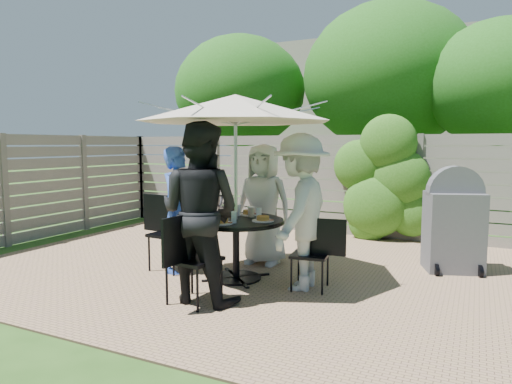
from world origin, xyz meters
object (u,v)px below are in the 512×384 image
at_px(patio_table, 236,238).
at_px(chair_back, 267,244).
at_px(bicycle, 215,201).
at_px(person_left, 179,210).
at_px(plate_back, 249,213).
at_px(glass_left, 213,213).
at_px(plate_front, 222,222).
at_px(coffee_cup, 251,212).
at_px(umbrella, 235,108).
at_px(glass_back, 238,210).
at_px(syrup_jug, 233,212).
at_px(plate_left, 210,215).
at_px(person_right, 301,212).
at_px(plate_right, 263,219).
at_px(chair_right, 311,269).
at_px(person_front, 200,213).
at_px(chair_left, 171,248).
at_px(glass_front, 234,217).
at_px(glass_right, 259,214).
at_px(chair_front, 193,278).
at_px(person_back, 263,205).
at_px(bbq_grill, 453,224).

distance_m(patio_table, chair_back, 1.00).
xyz_separation_m(patio_table, bicycle, (-2.05, 2.92, 0.01)).
bearing_deg(person_left, plate_back, -66.55).
distance_m(patio_table, glass_left, 0.41).
xyz_separation_m(plate_front, coffee_cup, (0.09, 0.58, 0.04)).
bearing_deg(umbrella, glass_back, 113.23).
bearing_deg(syrup_jug, plate_left, -169.30).
height_order(patio_table, person_right, person_right).
xyz_separation_m(plate_left, glass_back, (0.25, 0.27, 0.05)).
height_order(plate_right, glass_left, glass_left).
bearing_deg(person_left, glass_left, -100.42).
bearing_deg(plate_left, chair_right, 1.30).
distance_m(person_front, bicycle, 4.30).
height_order(person_left, syrup_jug, person_left).
height_order(chair_left, person_right, person_right).
xyz_separation_m(plate_front, glass_front, (0.10, 0.10, 0.05)).
height_order(chair_right, person_right, person_right).
bearing_deg(umbrella, glass_right, 23.23).
bearing_deg(chair_right, plate_front, 14.40).
bearing_deg(plate_left, patio_table, 1.23).
bearing_deg(person_left, patio_table, -90.00).
bearing_deg(plate_front, plate_left, 136.23).
xyz_separation_m(plate_back, plate_front, (0.02, -0.72, 0.00)).
xyz_separation_m(glass_right, bicycle, (-2.31, 2.81, -0.29)).
relative_size(chair_back, chair_front, 0.86).
bearing_deg(syrup_jug, patio_table, -38.57).
xyz_separation_m(person_back, plate_right, (0.38, -0.82, -0.05)).
relative_size(plate_left, plate_front, 1.00).
distance_m(plate_back, glass_front, 0.63).
bearing_deg(glass_front, chair_front, -97.36).
distance_m(coffee_cup, bbq_grill, 2.65).
relative_size(chair_front, glass_front, 6.93).
relative_size(umbrella, chair_front, 2.45).
bearing_deg(chair_left, glass_front, -7.06).
height_order(coffee_cup, bicycle, bicycle).
bearing_deg(chair_left, person_back, 47.24).
height_order(plate_front, coffee_cup, coffee_cup).
distance_m(plate_back, glass_back, 0.15).
height_order(chair_left, plate_left, chair_left).
distance_m(plate_left, syrup_jug, 0.31).
height_order(plate_back, glass_front, glass_front).
relative_size(person_right, glass_back, 12.85).
distance_m(chair_left, glass_left, 0.89).
distance_m(person_left, bicycle, 3.19).
height_order(plate_left, coffee_cup, coffee_cup).
relative_size(chair_back, glass_right, 5.98).
height_order(person_back, bbq_grill, person_back).
bearing_deg(person_back, plate_right, -66.55).
xyz_separation_m(chair_back, person_front, (0.04, -1.79, 0.70)).
bearing_deg(glass_back, syrup_jug, -76.68).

